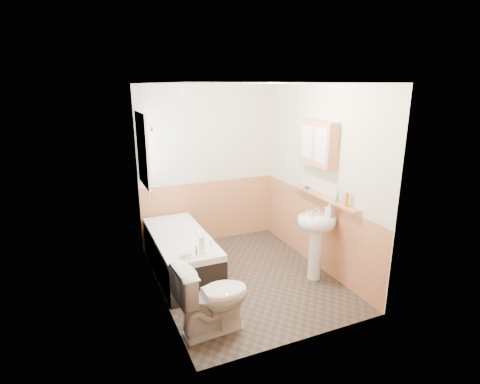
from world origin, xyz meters
The scene contains 26 objects.
floor centered at (0.00, 0.00, 0.00)m, with size 2.80×2.80×0.00m, color #2F2721.
ceiling centered at (0.00, 0.00, 2.50)m, with size 2.80×2.80×0.00m, color white.
wall_back centered at (0.00, 1.41, 1.25)m, with size 2.20×0.02×2.50m, color beige.
wall_front centered at (0.00, -1.41, 1.25)m, with size 2.20×0.02×2.50m, color beige.
wall_left centered at (-1.11, 0.00, 1.25)m, with size 0.02×2.80×2.50m, color beige.
wall_right centered at (1.11, 0.00, 1.25)m, with size 0.02×2.80×2.50m, color beige.
wainscot_right centered at (1.09, 0.00, 0.50)m, with size 0.01×2.80×1.00m, color tan.
wainscot_front centered at (0.00, -1.39, 0.50)m, with size 2.20×0.01×1.00m, color tan.
wainscot_back centered at (0.00, 1.39, 0.50)m, with size 2.20×0.01×1.00m, color tan.
tile_cladding_left centered at (-1.09, 0.00, 1.25)m, with size 0.01×2.80×2.50m, color white.
tile_return_back centered at (-0.73, 1.39, 1.75)m, with size 0.75×0.01×1.50m, color white.
window centered at (-1.06, 0.95, 1.65)m, with size 0.03×0.79×0.99m.
bathtub centered at (-0.73, 0.49, 0.29)m, with size 0.70×1.69×0.69m.
shower_riser centered at (-1.04, 0.65, 1.68)m, with size 0.10×0.08×1.13m.
toilet centered at (-0.76, -0.89, 0.38)m, with size 0.44×0.78×0.77m, color white.
sink centered at (0.84, -0.39, 0.62)m, with size 0.51×0.41×0.98m.
pine_shelf centered at (1.04, -0.22, 1.06)m, with size 0.10×1.34×0.03m, color tan.
medicine_cabinet centered at (1.01, -0.08, 1.75)m, with size 0.16×0.64×0.58m.
foam_can centered at (1.04, -0.68, 1.16)m, with size 0.05×0.05×0.17m, color orange.
green_bottle centered at (1.04, -0.50, 1.18)m, with size 0.04×0.04×0.22m, color #388447.
black_jar centered at (1.04, 0.18, 1.09)m, with size 0.06×0.06×0.04m, color #19339E.
soap_bottle centered at (0.98, -0.44, 0.91)m, with size 0.08×0.18×0.08m, color silver.
clear_bottle centered at (0.73, -0.42, 0.92)m, with size 0.04×0.04×0.10m, color silver.
blue_gel centered at (-0.63, -0.16, 0.65)m, with size 0.06×0.04×0.21m, color silver.
cream_jar centered at (-0.88, -0.20, 0.57)m, with size 0.08×0.08×0.05m, color silver.
orange_bottle centered at (-0.47, 0.00, 0.58)m, with size 0.02×0.02×0.07m, color silver.
Camera 1 is at (-1.86, -4.11, 2.48)m, focal length 28.00 mm.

